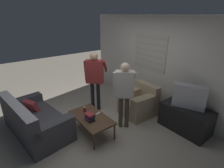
# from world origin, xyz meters

# --- Properties ---
(ground_plane) EXTENTS (16.00, 16.00, 0.00)m
(ground_plane) POSITION_xyz_m (0.00, 0.00, 0.00)
(ground_plane) COLOR #B2A893
(wall_back) EXTENTS (5.20, 0.08, 2.55)m
(wall_back) POSITION_xyz_m (-0.00, 2.03, 1.28)
(wall_back) COLOR silver
(wall_back) RESTS_ON ground_plane
(couch_blue) EXTENTS (1.88, 1.15, 0.86)m
(couch_blue) POSITION_xyz_m (-0.65, -1.18, 0.31)
(couch_blue) COLOR #424247
(couch_blue) RESTS_ON ground_plane
(armchair_beige) EXTENTS (0.82, 0.87, 0.82)m
(armchair_beige) POSITION_xyz_m (0.21, 1.31, 0.33)
(armchair_beige) COLOR tan
(armchair_beige) RESTS_ON ground_plane
(coffee_table) EXTENTS (1.10, 0.61, 0.42)m
(coffee_table) POSITION_xyz_m (0.14, -0.16, 0.38)
(coffee_table) COLOR brown
(coffee_table) RESTS_ON ground_plane
(tv_stand) EXTENTS (1.10, 0.60, 0.60)m
(tv_stand) POSITION_xyz_m (1.37, 1.65, 0.30)
(tv_stand) COLOR black
(tv_stand) RESTS_ON ground_plane
(tv) EXTENTS (0.71, 0.47, 0.53)m
(tv) POSITION_xyz_m (1.37, 1.65, 0.86)
(tv) COLOR #B2B2B7
(tv) RESTS_ON tv_stand
(person_left_standing) EXTENTS (0.51, 0.78, 1.65)m
(person_left_standing) POSITION_xyz_m (-0.70, 0.50, 1.05)
(person_left_standing) COLOR black
(person_left_standing) RESTS_ON ground_plane
(person_right_standing) EXTENTS (0.48, 0.75, 1.60)m
(person_right_standing) POSITION_xyz_m (0.40, 0.59, 1.01)
(person_right_standing) COLOR #4C4233
(person_right_standing) RESTS_ON ground_plane
(book_stack) EXTENTS (0.23, 0.18, 0.15)m
(book_stack) POSITION_xyz_m (0.23, -0.24, 0.49)
(book_stack) COLOR black
(book_stack) RESTS_ON coffee_table
(soda_can) EXTENTS (0.07, 0.07, 0.13)m
(soda_can) POSITION_xyz_m (-0.14, -0.16, 0.48)
(soda_can) COLOR red
(soda_can) RESTS_ON coffee_table
(spare_remote) EXTENTS (0.08, 0.14, 0.02)m
(spare_remote) POSITION_xyz_m (0.13, 0.03, 0.43)
(spare_remote) COLOR white
(spare_remote) RESTS_ON coffee_table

